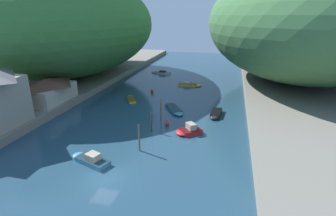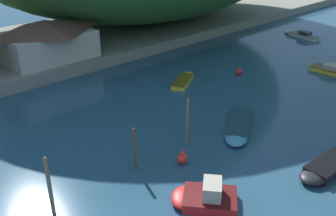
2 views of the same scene
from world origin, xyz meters
TOP-DOWN VIEW (x-y plane):
  - water_surface at (0.00, 30.00)m, footprint 130.00×130.00m
  - left_bank at (-26.52, 30.00)m, footprint 22.00×120.00m
  - boathouse_shed at (-19.58, 17.59)m, footprint 7.11×9.84m
  - boat_small_dinghy at (10.41, 20.54)m, footprint 1.94×5.04m
  - boat_white_cruiser at (-6.68, 25.48)m, footprint 3.50×4.89m
  - boat_navy_launch at (-7.32, 50.38)m, footprint 6.07×2.88m
  - boat_red_skiff at (7.02, 12.79)m, footprint 4.21×3.95m
  - boat_near_quay at (3.29, 21.07)m, footprint 4.52×5.96m
  - mooring_post_nearest at (1.91, 6.29)m, footprint 0.22×0.22m
  - mooring_post_second at (1.69, 12.20)m, footprint 0.21×0.21m
  - mooring_post_middle at (1.86, 16.87)m, footprint 0.22×0.22m
  - channel_buoy_near at (3.38, 14.81)m, footprint 0.72×0.72m
  - channel_buoy_far at (-3.99, 31.07)m, footprint 0.65×0.65m

SIDE VIEW (x-z plane):
  - water_surface at x=0.00m, z-range 0.00..0.00m
  - boat_white_cruiser at x=-6.68m, z-range 0.00..0.45m
  - boat_near_quay at x=3.29m, z-range 0.00..0.51m
  - boat_navy_launch at x=-7.32m, z-range -0.17..0.76m
  - boat_small_dinghy at x=10.41m, z-range 0.00..0.62m
  - channel_buoy_far at x=-3.99m, z-range -0.11..0.87m
  - channel_buoy_near at x=3.38m, z-range -0.12..0.96m
  - boat_red_skiff at x=7.02m, z-range -0.29..1.17m
  - left_bank at x=-26.52m, z-range 0.00..1.25m
  - mooring_post_second at x=1.69m, z-range 0.01..2.96m
  - mooring_post_nearest at x=1.91m, z-range 0.01..3.62m
  - mooring_post_middle at x=1.86m, z-range 0.01..3.62m
  - boathouse_shed at x=-19.58m, z-range 1.32..5.49m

